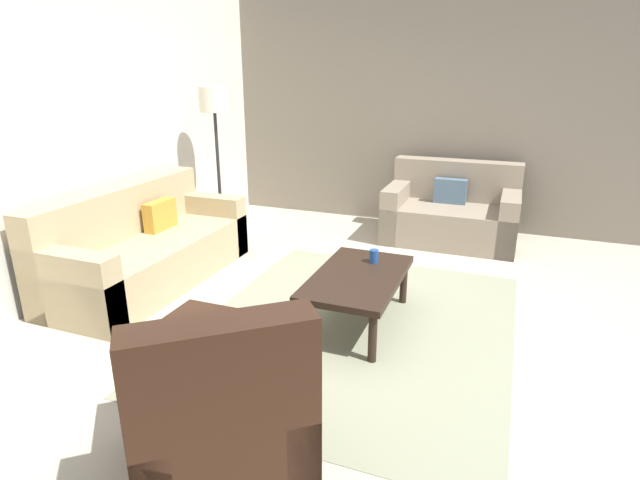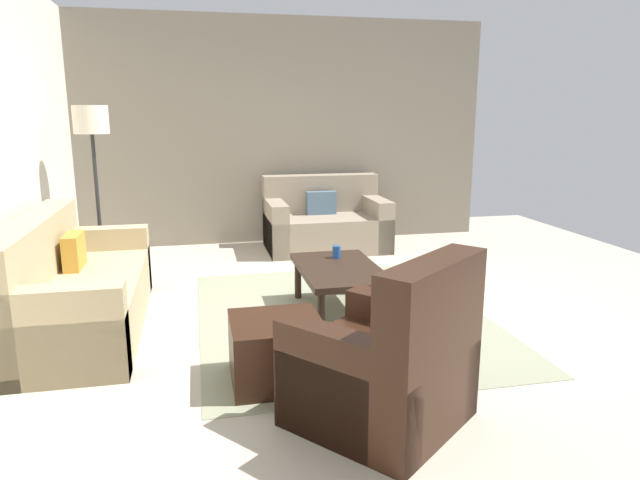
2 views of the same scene
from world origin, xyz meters
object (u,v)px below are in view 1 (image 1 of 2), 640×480
object	(u,v)px
armchair_leather	(221,421)
ottoman	(204,353)
couch_loveseat	(452,214)
couch_main	(143,250)
cup	(374,256)
lamp_standing	(215,116)
coffee_table	(358,281)

from	to	relation	value
armchair_leather	ottoman	bearing A→B (deg)	39.40
couch_loveseat	ottoman	xyz separation A→B (m)	(-3.46, 1.08, -0.10)
couch_main	cup	distance (m)	2.17
couch_main	ottoman	xyz separation A→B (m)	(-1.18, -1.43, -0.10)
couch_main	armchair_leather	bearing A→B (deg)	-132.98
armchair_leather	couch_main	bearing A→B (deg)	47.02
couch_main	lamp_standing	distance (m)	1.70
coffee_table	lamp_standing	size ratio (longest dim) A/B	0.64
coffee_table	lamp_standing	distance (m)	2.68
couch_loveseat	armchair_leather	xyz separation A→B (m)	(-4.10, 0.56, 0.01)
couch_main	couch_loveseat	bearing A→B (deg)	-47.84
couch_loveseat	coffee_table	bearing A→B (deg)	170.24
ottoman	cup	xyz separation A→B (m)	(1.37, -0.72, 0.26)
cup	lamp_standing	world-z (taller)	lamp_standing
coffee_table	armchair_leather	bearing A→B (deg)	175.02
ottoman	coffee_table	bearing A→B (deg)	-31.90
coffee_table	couch_main	bearing A→B (deg)	87.33
armchair_leather	lamp_standing	world-z (taller)	lamp_standing
armchair_leather	cup	size ratio (longest dim) A/B	10.38
couch_loveseat	ottoman	size ratio (longest dim) A/B	2.58
armchair_leather	cup	xyz separation A→B (m)	(2.01, -0.20, 0.16)
couch_main	ottoman	size ratio (longest dim) A/B	3.68
armchair_leather	coffee_table	xyz separation A→B (m)	(1.72, -0.15, 0.05)
coffee_table	cup	size ratio (longest dim) A/B	10.14
couch_loveseat	armchair_leather	bearing A→B (deg)	172.24
couch_loveseat	coffee_table	world-z (taller)	couch_loveseat
coffee_table	ottoman	bearing A→B (deg)	148.10
couch_main	cup	world-z (taller)	couch_main
couch_main	armchair_leather	xyz separation A→B (m)	(-1.82, -1.96, 0.01)
armchair_leather	coffee_table	bearing A→B (deg)	-4.98
couch_main	coffee_table	distance (m)	2.11
ottoman	lamp_standing	xyz separation A→B (m)	(2.46, 1.37, 1.21)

